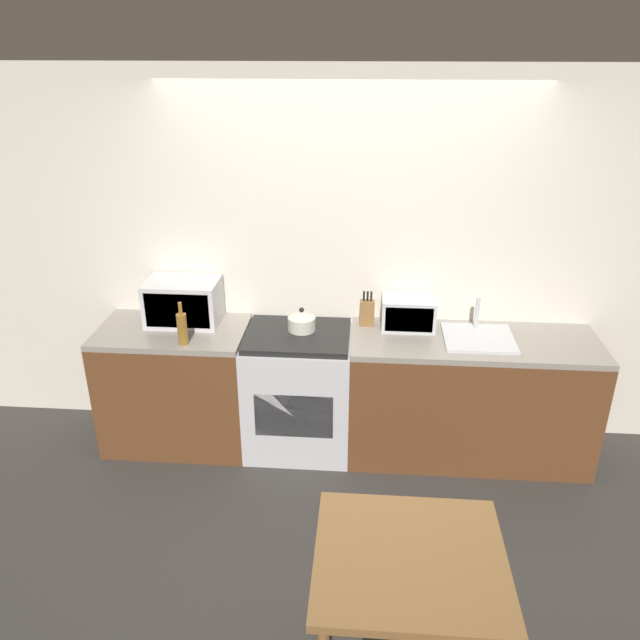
# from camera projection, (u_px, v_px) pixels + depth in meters

# --- Properties ---
(ground_plane) EXTENTS (16.00, 16.00, 0.00)m
(ground_plane) POSITION_uv_depth(u_px,v_px,m) (336.00, 518.00, 3.89)
(ground_plane) COLOR #33302D
(wall_back) EXTENTS (10.00, 0.06, 2.60)m
(wall_back) POSITION_uv_depth(u_px,v_px,m) (347.00, 262.00, 4.36)
(wall_back) COLOR silver
(wall_back) RESTS_ON ground_plane
(counter_left_run) EXTENTS (1.02, 0.62, 0.90)m
(counter_left_run) POSITION_uv_depth(u_px,v_px,m) (178.00, 385.00, 4.49)
(counter_left_run) COLOR brown
(counter_left_run) RESTS_ON ground_plane
(counter_right_run) EXTENTS (1.65, 0.62, 0.90)m
(counter_right_run) POSITION_uv_depth(u_px,v_px,m) (469.00, 397.00, 4.34)
(counter_right_run) COLOR brown
(counter_right_run) RESTS_ON ground_plane
(stove_range) EXTENTS (0.73, 0.62, 0.90)m
(stove_range) POSITION_uv_depth(u_px,v_px,m) (299.00, 391.00, 4.42)
(stove_range) COLOR silver
(stove_range) RESTS_ON ground_plane
(kettle) EXTENTS (0.19, 0.19, 0.17)m
(kettle) POSITION_uv_depth(u_px,v_px,m) (302.00, 321.00, 4.26)
(kettle) COLOR beige
(kettle) RESTS_ON stove_range
(microwave) EXTENTS (0.50, 0.33, 0.31)m
(microwave) POSITION_uv_depth(u_px,v_px,m) (183.00, 302.00, 4.34)
(microwave) COLOR silver
(microwave) RESTS_ON counter_left_run
(bottle) EXTENTS (0.07, 0.07, 0.29)m
(bottle) POSITION_uv_depth(u_px,v_px,m) (182.00, 328.00, 4.04)
(bottle) COLOR olive
(bottle) RESTS_ON counter_left_run
(knife_block) EXTENTS (0.10, 0.07, 0.25)m
(knife_block) POSITION_uv_depth(u_px,v_px,m) (367.00, 312.00, 4.32)
(knife_block) COLOR brown
(knife_block) RESTS_ON counter_right_run
(toaster_oven) EXTENTS (0.36, 0.25, 0.22)m
(toaster_oven) POSITION_uv_depth(u_px,v_px,m) (408.00, 313.00, 4.28)
(toaster_oven) COLOR silver
(toaster_oven) RESTS_ON counter_right_run
(sink_basin) EXTENTS (0.46, 0.43, 0.24)m
(sink_basin) POSITION_uv_depth(u_px,v_px,m) (478.00, 337.00, 4.15)
(sink_basin) COLOR silver
(sink_basin) RESTS_ON counter_right_run
(dining_table) EXTENTS (0.80, 0.74, 0.77)m
(dining_table) POSITION_uv_depth(u_px,v_px,m) (409.00, 576.00, 2.64)
(dining_table) COLOR brown
(dining_table) RESTS_ON ground_plane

